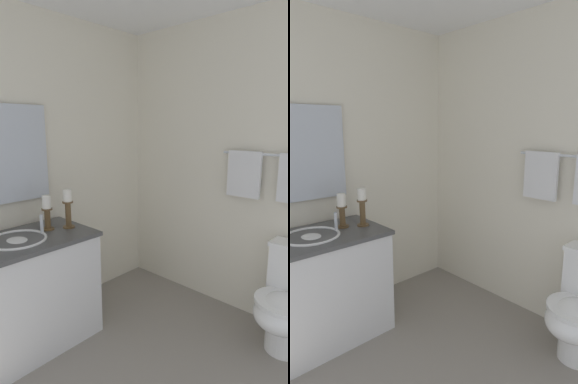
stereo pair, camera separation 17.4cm
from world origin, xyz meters
The scene contains 9 objects.
wall_back centered at (0.00, 1.28, 1.23)m, with size 2.41×0.04×2.45m, color silver.
wall_left centered at (-1.21, 0.00, 1.23)m, with size 0.04×2.56×2.45m, color silver.
vanity_cabinet centered at (-0.88, -0.25, 0.41)m, with size 0.58×1.04×0.81m.
sink_basin centered at (-0.88, -0.25, 0.78)m, with size 0.40×0.40×0.24m.
mirror centered at (-1.16, -0.25, 1.38)m, with size 0.02×0.84×0.72m, color silver.
candle_holder_tall centered at (-0.86, 0.15, 0.97)m, with size 0.09×0.09×0.30m.
candle_holder_short centered at (-0.93, 0.02, 0.95)m, with size 0.09×0.09×0.26m.
towel_bar centered at (0.23, 1.22, 1.37)m, with size 0.02×0.02×0.78m, color silver.
towel_near_vanity centered at (0.04, 1.20, 1.20)m, with size 0.27×0.03×0.37m, color white.
Camera 2 is at (1.28, -1.04, 1.58)m, focal length 29.70 mm.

